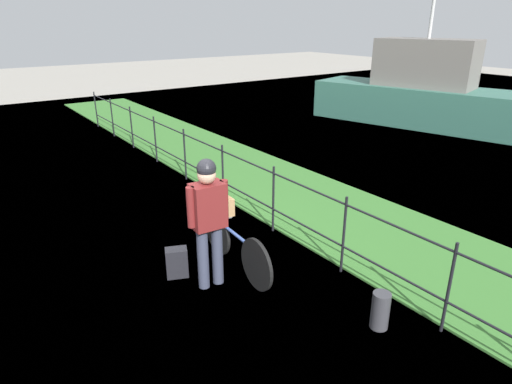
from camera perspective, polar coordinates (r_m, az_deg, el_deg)
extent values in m
plane|color=gray|center=(6.24, -12.19, -9.59)|extent=(60.00, 60.00, 0.00)
cube|color=#38702D|center=(7.86, 9.51, -2.46)|extent=(27.00, 2.40, 0.03)
cylinder|color=black|center=(14.76, -20.07, 10.04)|extent=(0.04, 0.04, 1.09)
cylinder|color=black|center=(13.35, -18.18, 9.16)|extent=(0.04, 0.04, 1.09)
cylinder|color=black|center=(11.96, -15.86, 8.06)|extent=(0.04, 0.04, 1.09)
cylinder|color=black|center=(10.59, -12.95, 6.66)|extent=(0.04, 0.04, 1.09)
cylinder|color=black|center=(9.28, -9.22, 4.82)|extent=(0.04, 0.04, 1.09)
cylinder|color=black|center=(8.02, -4.33, 2.36)|extent=(0.04, 0.04, 1.09)
cylinder|color=black|center=(6.87, 2.26, -0.98)|extent=(0.04, 0.04, 1.09)
cylinder|color=black|center=(5.87, 11.33, -5.54)|extent=(0.04, 0.04, 1.09)
cylinder|color=black|center=(5.12, 23.76, -11.42)|extent=(0.04, 0.04, 1.09)
cylinder|color=black|center=(6.93, 2.24, -2.23)|extent=(18.00, 0.03, 0.03)
cylinder|color=black|center=(6.71, 2.32, 2.44)|extent=(18.00, 0.03, 0.03)
cylinder|color=black|center=(5.51, 0.08, -9.40)|extent=(0.68, 0.09, 0.68)
cylinder|color=black|center=(6.32, -5.01, -5.18)|extent=(0.68, 0.09, 0.68)
cylinder|color=#3D569E|center=(5.82, -2.68, -5.54)|extent=(0.82, 0.10, 0.04)
cube|color=black|center=(6.12, -4.56, -3.62)|extent=(0.21, 0.10, 0.06)
cube|color=slate|center=(6.08, -4.59, -2.84)|extent=(0.37, 0.18, 0.02)
cube|color=#A87F51|center=(6.03, -4.63, -1.70)|extent=(0.38, 0.27, 0.25)
ellipsoid|color=tan|center=(5.96, -4.68, -0.04)|extent=(0.29, 0.16, 0.13)
sphere|color=tan|center=(5.84, -4.15, 0.13)|extent=(0.11, 0.11, 0.11)
cylinder|color=#383D51|center=(5.62, -5.04, -8.03)|extent=(0.14, 0.14, 0.82)
cylinder|color=#383D51|center=(5.54, -6.90, -8.54)|extent=(0.14, 0.14, 0.82)
cube|color=maroon|center=(5.27, -6.25, -1.77)|extent=(0.29, 0.42, 0.56)
cylinder|color=maroon|center=(5.35, -4.15, -1.00)|extent=(0.10, 0.10, 0.50)
cylinder|color=maroon|center=(5.18, -8.45, -1.99)|extent=(0.10, 0.10, 0.50)
sphere|color=tan|center=(5.13, -6.43, 2.23)|extent=(0.22, 0.22, 0.22)
sphere|color=black|center=(5.10, -6.46, 3.05)|extent=(0.23, 0.23, 0.23)
cube|color=black|center=(5.92, -10.24, -9.00)|extent=(0.27, 0.33, 0.40)
cylinder|color=#38383D|center=(5.14, 15.85, -14.58)|extent=(0.20, 0.20, 0.43)
cube|color=#336656|center=(15.15, 20.48, 10.47)|extent=(6.93, 3.56, 1.19)
cube|color=slate|center=(14.98, 21.15, 15.36)|extent=(3.18, 2.04, 1.42)
cylinder|color=#B2B2B2|center=(14.93, 21.97, 21.09)|extent=(0.10, 0.10, 1.60)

